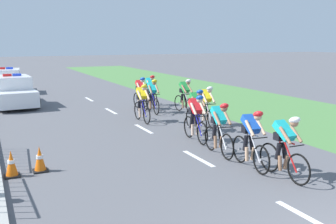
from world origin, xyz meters
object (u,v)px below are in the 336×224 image
Objects in this scene: cyclist_fifth at (196,109)px; cyclist_tenth at (141,93)px; cyclist_fourth at (196,117)px; traffic_cone_mid at (40,159)px; cyclist_sixth at (206,105)px; police_car_nearest at (13,92)px; traffic_cone_near at (11,164)px; cyclist_third at (219,128)px; cyclist_eighth at (185,95)px; police_car_second at (7,82)px; cyclist_seventh at (142,102)px; cyclist_ninth at (152,95)px; cyclist_eleventh at (150,90)px; cyclist_lead at (285,146)px; cyclist_second at (251,138)px.

cyclist_fifth is 1.00× the size of cyclist_tenth.
traffic_cone_mid is (-4.90, -0.89, -0.48)m from cyclist_fourth.
police_car_nearest is at bearing 128.00° from cyclist_sixth.
cyclist_fourth is at bearing 10.04° from traffic_cone_near.
cyclist_tenth is at bearing 84.62° from cyclist_third.
cyclist_eighth is 8.86m from traffic_cone_mid.
traffic_cone_near is at bearing -158.10° from cyclist_sixth.
police_car_nearest is at bearing 89.16° from traffic_cone_mid.
cyclist_sixth is at bearing 21.90° from traffic_cone_near.
cyclist_eighth is 12.45m from police_car_second.
cyclist_fourth is 15.74m from police_car_second.
traffic_cone_mid is (-5.48, -7.13, -0.48)m from cyclist_tenth.
cyclist_fourth and cyclist_seventh have the same top height.
cyclist_seventh is (-1.93, 1.67, 0.00)m from cyclist_sixth.
cyclist_eleventh is (0.71, 1.90, 0.00)m from cyclist_ninth.
police_car_nearest is at bearing 142.17° from cyclist_eighth.
cyclist_eleventh is at bearing 69.51° from cyclist_ninth.
cyclist_tenth is at bearing 52.43° from traffic_cone_mid.
traffic_cone_near is 1.00× the size of traffic_cone_mid.
cyclist_third is 1.00× the size of cyclist_eleventh.
cyclist_lead is 1.00× the size of cyclist_fifth.
cyclist_third is 1.00× the size of cyclist_fourth.
cyclist_eleventh is at bearing -52.35° from police_car_second.
cyclist_ninth is (1.13, 1.59, 0.00)m from cyclist_seventh.
cyclist_tenth is (0.39, 10.09, 0.00)m from cyclist_lead.
cyclist_fourth is (-0.19, 3.85, 0.00)m from cyclist_lead.
cyclist_seventh is 1.00× the size of cyclist_ninth.
cyclist_second is at bearing -108.25° from cyclist_sixth.
cyclist_fifth is 2.69× the size of traffic_cone_mid.
police_car_second is at bearing 107.56° from cyclist_fourth.
cyclist_seventh is at bearing -156.98° from cyclist_eighth.
cyclist_tenth is 10.26m from police_car_second.
traffic_cone_near is (-0.81, -15.99, -0.37)m from police_car_second.
cyclist_lead and cyclist_ninth have the same top height.
police_car_nearest is at bearing 122.25° from cyclist_fifth.
cyclist_lead is 19.49m from police_car_second.
cyclist_eighth reaches higher than traffic_cone_near.
cyclist_sixth is 10.16m from police_car_nearest.
cyclist_fourth is (0.16, 1.61, 0.00)m from cyclist_third.
cyclist_tenth is 2.69× the size of traffic_cone_mid.
police_car_second is (-0.00, 5.15, 0.00)m from police_car_nearest.
cyclist_eighth and cyclist_ninth have the same top height.
cyclist_seventh is at bearing -55.69° from police_car_nearest.
cyclist_sixth is 1.00× the size of cyclist_eleventh.
cyclist_ninth is at bearing 82.18° from cyclist_fourth.
cyclist_second and cyclist_eighth have the same top height.
cyclist_second is 7.81m from cyclist_eighth.
cyclist_eighth is (0.54, 2.73, 0.00)m from cyclist_sixth.
cyclist_eighth is at bearing 36.18° from traffic_cone_near.
cyclist_eleventh reaches higher than traffic_cone_mid.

